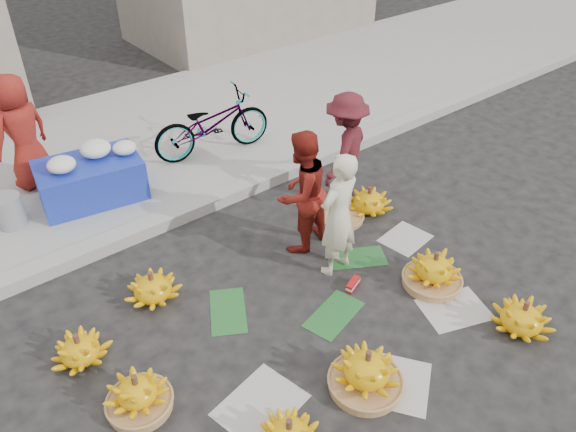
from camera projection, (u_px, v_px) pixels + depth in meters
ground at (328, 299)px, 5.77m from camera, size 80.00×80.00×0.00m
curb at (213, 201)px, 7.13m from camera, size 40.00×0.25×0.15m
sidewalk at (139, 141)px, 8.48m from camera, size 40.00×4.00×0.12m
newspaper_scatter at (385, 346)px, 5.25m from camera, size 3.20×1.80×0.00m
banana_leaves at (308, 293)px, 5.84m from camera, size 2.00×1.00×0.00m
banana_bunch_0 at (138, 395)px, 4.62m from camera, size 0.54×0.54×0.39m
banana_bunch_2 at (366, 372)px, 4.77m from camera, size 0.64×0.64×0.44m
banana_bunch_3 at (522, 318)px, 5.35m from camera, size 0.57×0.57×0.35m
banana_bunch_4 at (434, 271)px, 5.85m from camera, size 0.61×0.61×0.43m
banana_bunch_5 at (369, 201)px, 6.99m from camera, size 0.62×0.62×0.35m
banana_bunch_6 at (80, 349)px, 5.05m from camera, size 0.54×0.54×0.32m
banana_bunch_7 at (152, 287)px, 5.70m from camera, size 0.59×0.59×0.34m
basket_spare at (341, 217)px, 6.91m from camera, size 0.61×0.61×0.06m
incense_stack at (353, 284)px, 5.88m from camera, size 0.23×0.14×0.09m
vendor_cream at (338, 215)px, 5.76m from camera, size 0.56×0.41×1.42m
vendor_red at (301, 192)px, 6.10m from camera, size 0.79×0.66×1.44m
man_striped at (345, 150)px, 6.86m from camera, size 1.09×0.90×1.46m
flower_table at (91, 177)px, 6.94m from camera, size 1.34×0.96×0.72m
grey_bucket at (9, 211)px, 6.53m from camera, size 0.34×0.34×0.38m
flower_vendor at (22, 132)px, 6.96m from camera, size 0.85×0.70×1.48m
bicycle at (212, 124)px, 7.82m from camera, size 0.87×1.78×0.90m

